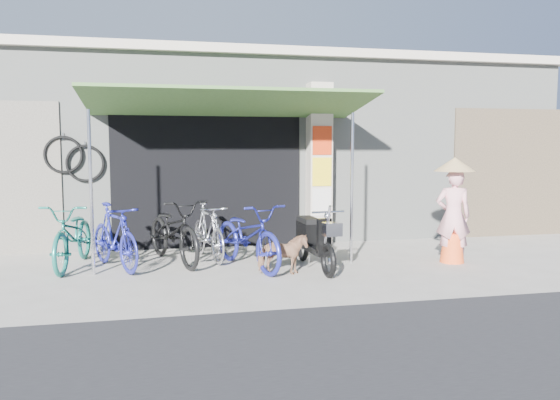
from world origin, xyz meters
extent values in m
plane|color=#A29C92|center=(0.00, 0.00, 0.00)|extent=(80.00, 80.00, 0.00)
cube|color=gray|center=(0.00, 5.10, 1.75)|extent=(12.00, 5.00, 3.50)
cube|color=beige|center=(0.00, 5.10, 3.58)|extent=(12.30, 5.30, 0.16)
cube|color=black|center=(-1.20, 2.58, 1.25)|extent=(3.40, 0.06, 2.50)
cube|color=black|center=(-1.20, 2.59, 0.55)|extent=(3.06, 0.04, 1.10)
torus|color=black|center=(-3.30, 2.54, 1.55)|extent=(0.65, 0.05, 0.65)
cylinder|color=silver|center=(-3.30, 2.56, 1.87)|extent=(0.02, 0.02, 0.12)
torus|color=black|center=(-3.65, 2.54, 1.70)|extent=(0.65, 0.05, 0.65)
cylinder|color=silver|center=(-3.65, 2.56, 2.02)|extent=(0.02, 0.02, 0.12)
cube|color=#BCB0A1|center=(0.85, 2.45, 1.50)|extent=(0.42, 0.42, 3.00)
cube|color=red|center=(0.85, 2.23, 1.95)|extent=(0.36, 0.02, 0.52)
cube|color=yellow|center=(0.85, 2.23, 1.38)|extent=(0.36, 0.02, 0.52)
cube|color=beige|center=(0.85, 2.23, 0.82)|extent=(0.36, 0.02, 0.50)
cube|color=#3B622C|center=(-0.90, 1.65, 2.55)|extent=(4.60, 1.88, 0.35)
cylinder|color=silver|center=(-3.00, 0.75, 1.18)|extent=(0.05, 0.05, 2.36)
cylinder|color=silver|center=(0.90, 0.75, 1.18)|extent=(0.05, 0.05, 2.36)
cube|color=brown|center=(5.00, 2.59, 1.30)|extent=(2.60, 0.06, 2.60)
imported|color=#197062|center=(-3.34, 1.32, 0.50)|extent=(0.88, 1.96, 0.99)
imported|color=navy|center=(-2.72, 1.08, 0.50)|extent=(1.16, 1.68, 0.99)
imported|color=black|center=(-1.84, 1.33, 0.52)|extent=(1.31, 2.08, 1.03)
imported|color=silver|center=(-1.30, 1.48, 0.47)|extent=(0.78, 1.61, 0.93)
imported|color=navy|center=(-0.76, 0.71, 0.50)|extent=(1.28, 2.02, 1.00)
imported|color=#95674F|center=(-0.34, 0.17, 0.30)|extent=(0.75, 0.42, 0.60)
torus|color=black|center=(0.25, -0.14, 0.24)|extent=(0.11, 0.49, 0.48)
torus|color=black|center=(0.18, 1.04, 0.24)|extent=(0.11, 0.49, 0.48)
cube|color=black|center=(0.21, 0.45, 0.31)|extent=(0.25, 0.88, 0.09)
cube|color=black|center=(0.20, 0.77, 0.51)|extent=(0.27, 0.51, 0.31)
cube|color=black|center=(0.20, 0.77, 0.70)|extent=(0.25, 0.51, 0.08)
cube|color=black|center=(0.24, 0.04, 0.57)|extent=(0.21, 0.10, 0.51)
cylinder|color=silver|center=(0.25, -0.12, 0.93)|extent=(0.47, 0.06, 0.03)
cube|color=silver|center=(0.26, -0.28, 0.71)|extent=(0.25, 0.20, 0.18)
imported|color=pink|center=(2.49, 0.45, 0.75)|extent=(0.63, 0.50, 1.49)
cone|color=#F15422|center=(2.49, 0.45, 0.23)|extent=(0.38, 0.38, 0.46)
cone|color=tan|center=(2.49, 0.45, 1.56)|extent=(0.64, 0.64, 0.22)
camera|label=1|loc=(-2.00, -7.35, 1.84)|focal=35.00mm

